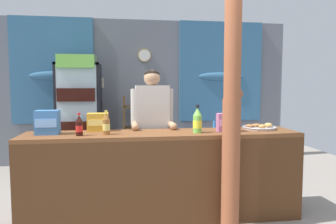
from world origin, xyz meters
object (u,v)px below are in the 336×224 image
shopkeeper (152,120)px  snack_box_biscuit (47,122)px  snack_box_wafer (226,122)px  pastry_tray (259,127)px  drink_fridge (79,109)px  soda_bottle_cola (79,126)px  stall_counter (164,168)px  soda_bottle_iced_tea (106,124)px  timber_post (232,104)px  bottle_shelf_rack (137,130)px  soda_bottle_lime_soda (197,121)px  snack_box_choco_powder (98,122)px  plastic_lawn_chair (220,142)px

shopkeeper → snack_box_biscuit: bearing=-160.3°
snack_box_wafer → pastry_tray: (0.44, 0.14, -0.08)m
shopkeeper → snack_box_biscuit: (-1.10, -0.39, 0.04)m
drink_fridge → soda_bottle_cola: 2.10m
stall_counter → snack_box_wafer: size_ratio=14.30×
shopkeeper → soda_bottle_iced_tea: (-0.51, -0.50, 0.02)m
stall_counter → shopkeeper: shopkeeper is taller
timber_post → snack_box_wafer: (0.07, 0.36, -0.22)m
bottle_shelf_rack → soda_bottle_lime_soda: (0.53, -2.26, 0.41)m
stall_counter → timber_post: (0.60, -0.29, 0.67)m
snack_box_choco_powder → snack_box_wafer: bearing=-10.5°
timber_post → snack_box_biscuit: size_ratio=10.66×
snack_box_biscuit → snack_box_choco_powder: bearing=19.3°
soda_bottle_cola → snack_box_choco_powder: 0.35m
shopkeeper → snack_box_biscuit: 1.16m
snack_box_choco_powder → pastry_tray: 1.80m
timber_post → soda_bottle_lime_soda: (-0.25, 0.32, -0.19)m
stall_counter → soda_bottle_cola: 0.95m
bottle_shelf_rack → soda_bottle_iced_tea: (-0.41, -2.24, 0.39)m
pastry_tray → bottle_shelf_rack: bearing=121.8°
stall_counter → shopkeeper: bearing=97.5°
stall_counter → drink_fridge: 2.41m
stall_counter → timber_post: bearing=-26.0°
timber_post → plastic_lawn_chair: size_ratio=3.00×
snack_box_biscuit → snack_box_choco_powder: 0.51m
timber_post → soda_bottle_lime_soda: 0.45m
soda_bottle_lime_soda → pastry_tray: bearing=13.3°
soda_bottle_iced_tea → soda_bottle_lime_soda: bearing=-1.0°
drink_fridge → stall_counter: bearing=-62.0°
timber_post → soda_bottle_lime_soda: bearing=128.4°
snack_box_biscuit → soda_bottle_lime_soda: bearing=-4.6°
snack_box_wafer → plastic_lawn_chair: bearing=74.1°
shopkeeper → pastry_tray: bearing=-15.7°
soda_bottle_cola → snack_box_wafer: soda_bottle_cola is taller
drink_fridge → timber_post: bearing=-54.2°
soda_bottle_cola → snack_box_wafer: (1.52, 0.06, 0.00)m
timber_post → shopkeeper: size_ratio=1.62×
bottle_shelf_rack → soda_bottle_cola: bottle_shelf_rack is taller
snack_box_wafer → snack_box_choco_powder: (-1.36, 0.25, -0.00)m
soda_bottle_lime_soda → timber_post: bearing=-51.6°
timber_post → pastry_tray: bearing=44.4°
soda_bottle_lime_soda → bottle_shelf_rack: bearing=103.1°
stall_counter → timber_post: 0.95m
snack_box_choco_powder → snack_box_biscuit: bearing=-160.7°
soda_bottle_lime_soda → snack_box_wafer: bearing=7.0°
timber_post → snack_box_biscuit: bearing=166.0°
stall_counter → soda_bottle_iced_tea: size_ratio=11.79×
bottle_shelf_rack → snack_box_wafer: 2.41m
plastic_lawn_chair → soda_bottle_lime_soda: soda_bottle_lime_soda is taller
plastic_lawn_chair → pastry_tray: bearing=-91.7°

